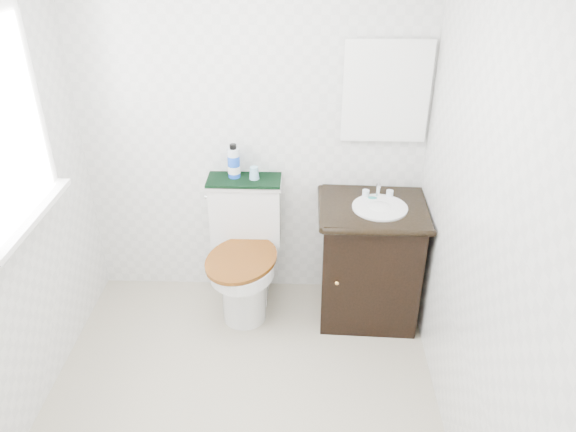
# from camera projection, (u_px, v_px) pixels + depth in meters

# --- Properties ---
(floor) EXTENTS (2.40, 2.40, 0.00)m
(floor) POSITION_uv_depth(u_px,v_px,m) (239.00, 414.00, 3.06)
(floor) COLOR #BDB098
(floor) RESTS_ON ground
(wall_back) EXTENTS (2.40, 0.00, 2.40)m
(wall_back) POSITION_uv_depth(u_px,v_px,m) (252.00, 128.00, 3.51)
(wall_back) COLOR silver
(wall_back) RESTS_ON ground
(wall_right) EXTENTS (0.00, 2.40, 2.40)m
(wall_right) POSITION_uv_depth(u_px,v_px,m) (479.00, 230.00, 2.44)
(wall_right) COLOR silver
(wall_right) RESTS_ON ground
(mirror) EXTENTS (0.50, 0.02, 0.60)m
(mirror) POSITION_uv_depth(u_px,v_px,m) (386.00, 92.00, 3.35)
(mirror) COLOR silver
(mirror) RESTS_ON wall_back
(toilet) EXTENTS (0.55, 0.70, 0.88)m
(toilet) POSITION_uv_depth(u_px,v_px,m) (245.00, 257.00, 3.71)
(toilet) COLOR silver
(toilet) RESTS_ON floor
(vanity) EXTENTS (0.67, 0.58, 0.92)m
(vanity) POSITION_uv_depth(u_px,v_px,m) (370.00, 259.00, 3.61)
(vanity) COLOR black
(vanity) RESTS_ON floor
(trash_bin) EXTENTS (0.24, 0.21, 0.31)m
(trash_bin) POSITION_uv_depth(u_px,v_px,m) (248.00, 276.00, 3.92)
(trash_bin) COLOR silver
(trash_bin) RESTS_ON floor
(towel) EXTENTS (0.47, 0.22, 0.02)m
(towel) POSITION_uv_depth(u_px,v_px,m) (244.00, 180.00, 3.57)
(towel) COLOR black
(towel) RESTS_ON toilet
(mouthwash_bottle) EXTENTS (0.08, 0.08, 0.22)m
(mouthwash_bottle) POSITION_uv_depth(u_px,v_px,m) (234.00, 162.00, 3.54)
(mouthwash_bottle) COLOR blue
(mouthwash_bottle) RESTS_ON towel
(cup) EXTENTS (0.06, 0.06, 0.08)m
(cup) POSITION_uv_depth(u_px,v_px,m) (254.00, 173.00, 3.55)
(cup) COLOR #81BAD4
(cup) RESTS_ON towel
(soap_bar) EXTENTS (0.07, 0.05, 0.02)m
(soap_bar) POSITION_uv_depth(u_px,v_px,m) (373.00, 198.00, 3.49)
(soap_bar) COLOR #17706C
(soap_bar) RESTS_ON vanity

